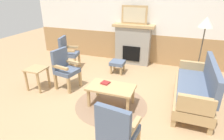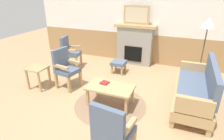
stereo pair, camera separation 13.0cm
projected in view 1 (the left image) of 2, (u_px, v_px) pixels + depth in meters
name	position (u px, v px, depth m)	size (l,w,h in m)	color
ground_plane	(107.00, 98.00, 4.28)	(14.00, 14.00, 0.00)	tan
wall_back	(136.00, 22.00, 6.00)	(7.20, 0.14, 2.70)	white
fireplace	(133.00, 44.00, 6.04)	(1.30, 0.44, 1.28)	gray
framed_picture	(134.00, 15.00, 5.68)	(0.80, 0.04, 0.56)	tan
couch	(195.00, 89.00, 3.86)	(0.70, 1.80, 0.98)	tan
coffee_table	(111.00, 89.00, 3.87)	(0.96, 0.56, 0.44)	tan
round_rug	(111.00, 104.00, 4.03)	(1.54, 1.54, 0.01)	#896B51
book_on_table	(105.00, 83.00, 3.97)	(0.17, 0.16, 0.03)	maroon
footstool	(118.00, 64.00, 5.46)	(0.40, 0.40, 0.36)	tan
armchair_near_fireplace	(65.00, 67.00, 4.55)	(0.56, 0.56, 0.98)	tan
armchair_by_window_left	(67.00, 51.00, 5.70)	(0.57, 0.57, 0.98)	tan
armchair_front_left	(117.00, 130.00, 2.52)	(0.54, 0.54, 0.98)	tan
side_table	(37.00, 73.00, 4.50)	(0.44, 0.44, 0.55)	tan
floor_lamp_by_couch	(206.00, 27.00, 4.53)	(0.36, 0.36, 1.68)	#332D28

